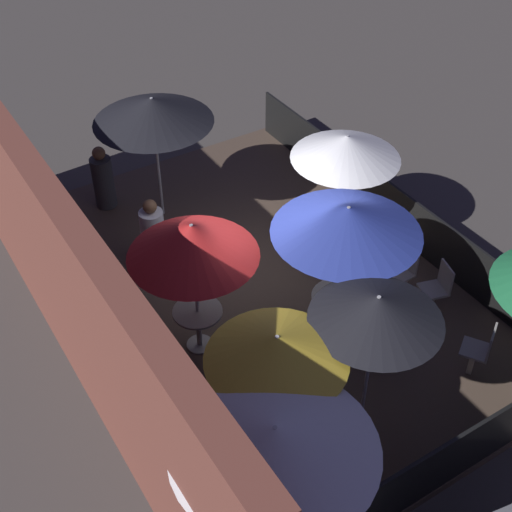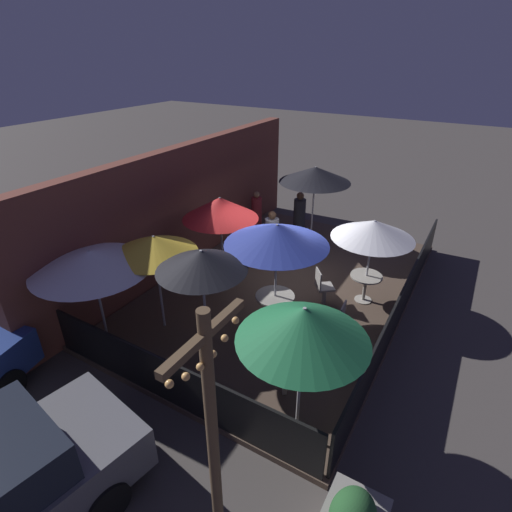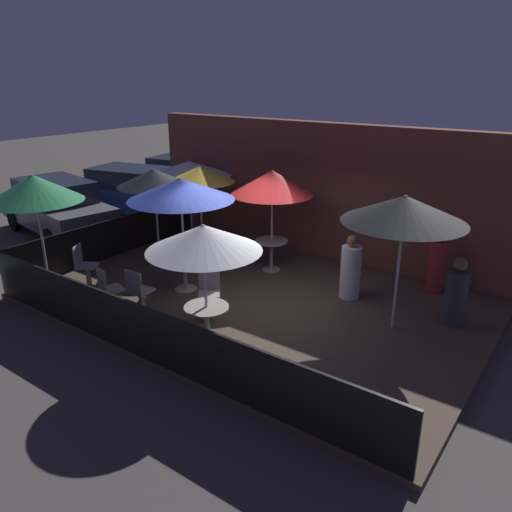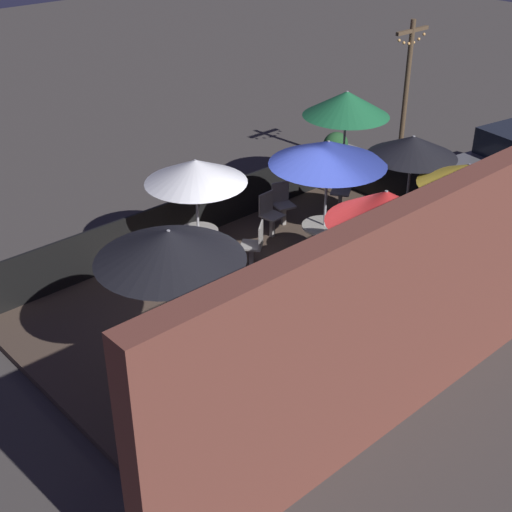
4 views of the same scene
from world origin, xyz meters
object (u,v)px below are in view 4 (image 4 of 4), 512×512
patio_chair_2 (341,189)px  planter_box (335,156)px  patio_umbrella_1 (196,171)px  patio_umbrella_4 (468,175)px  light_post (406,93)px  dining_table_2 (377,289)px  patron_0 (271,331)px  dining_table_1 (199,238)px  dining_table_0 (324,232)px  patio_umbrella_2 (385,207)px  patio_umbrella_6 (169,245)px  patio_umbrella_0 (328,153)px  patron_2 (266,416)px  patio_umbrella_5 (413,146)px  patio_umbrella_7 (347,104)px  patio_chair_1 (270,213)px  patron_1 (161,395)px  patio_chair_3 (283,202)px  patio_chair_0 (255,244)px

patio_chair_2 → planter_box: patio_chair_2 is taller
patio_umbrella_1 → patio_umbrella_4: patio_umbrella_4 is taller
patio_umbrella_4 → light_post: (-3.13, -3.73, 0.00)m
dining_table_2 → planter_box: (-4.44, -4.94, -0.24)m
patron_0 → dining_table_1: bearing=-40.4°
dining_table_1 → dining_table_0: bearing=142.2°
patio_umbrella_2 → planter_box: patio_umbrella_2 is taller
patio_umbrella_6 → patio_chair_2: 6.64m
patio_umbrella_1 → patio_umbrella_6: patio_umbrella_6 is taller
patio_umbrella_0 → planter_box: patio_umbrella_0 is taller
patio_chair_2 → patron_2: patron_2 is taller
patio_chair_2 → patron_2: (6.16, 4.19, 0.06)m
patio_umbrella_4 → patio_umbrella_5: 1.36m
patio_umbrella_7 → dining_table_2: (3.28, 3.69, -1.62)m
patio_chair_1 → dining_table_1: bearing=-97.3°
patio_umbrella_6 → dining_table_2: size_ratio=3.26×
dining_table_1 → patron_2: bearing=61.4°
patio_umbrella_5 → patron_1: patio_umbrella_5 is taller
patio_umbrella_5 → patio_chair_1: patio_umbrella_5 is taller
dining_table_2 → patio_umbrella_2: bearing=0.0°
dining_table_1 → light_post: 6.55m
patio_umbrella_2 → patron_2: (3.48, 1.01, -1.49)m
planter_box → dining_table_1: bearing=15.1°
dining_table_0 → patron_2: size_ratio=0.66×
patio_umbrella_1 → patron_0: bearing=70.7°
patio_chair_2 → patio_chair_3: (1.35, -0.44, -0.04)m
dining_table_1 → patio_chair_2: bearing=175.6°
patio_umbrella_2 → patio_umbrella_5: size_ratio=1.02×
patio_umbrella_1 → patio_umbrella_4: bearing=132.6°
patio_umbrella_2 → patio_umbrella_4: bearing=178.2°
patio_umbrella_0 → patio_umbrella_2: bearing=66.7°
patio_umbrella_7 → patio_chair_0: bearing=16.3°
patio_chair_2 → patron_0: bearing=-2.1°
patio_chair_3 → light_post: bearing=106.8°
patio_umbrella_1 → patio_chair_3: bearing=-176.3°
patio_umbrella_7 → dining_table_1: 4.62m
patio_chair_3 → light_post: size_ratio=0.24×
patio_umbrella_4 → patio_umbrella_1: bearing=-47.4°
dining_table_2 → patron_0: size_ratio=0.56×
patio_chair_1 → patio_chair_2: size_ratio=0.97×
patron_2 → patio_chair_3: bearing=-149.4°
patio_chair_3 → patron_2: patron_2 is taller
patio_umbrella_7 → light_post: (-2.07, 0.03, -0.18)m
patio_umbrella_6 → patio_umbrella_5: bearing=-177.7°
patio_chair_1 → patron_1: 5.88m
patron_0 → patron_2: 1.87m
patio_umbrella_1 → patron_1: 4.72m
patio_umbrella_6 → dining_table_0: 4.64m
patio_umbrella_2 → patio_umbrella_0: bearing=-113.3°
patio_umbrella_0 → patron_0: 3.80m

